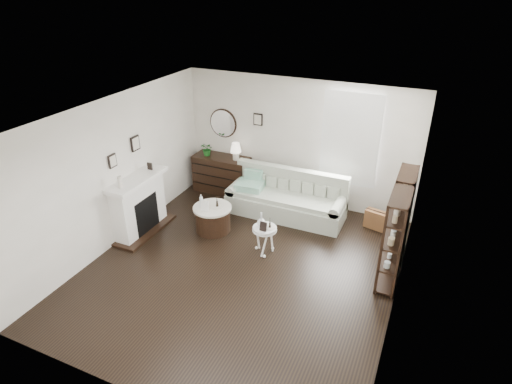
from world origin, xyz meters
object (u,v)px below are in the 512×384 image
at_px(sofa, 287,201).
at_px(drum_table, 213,218).
at_px(pedestal_table, 265,230).
at_px(dresser, 222,174).

bearing_deg(sofa, drum_table, -132.70).
bearing_deg(pedestal_table, drum_table, 166.77).
bearing_deg(sofa, pedestal_table, -85.17).
height_order(sofa, pedestal_table, sofa).
bearing_deg(drum_table, pedestal_table, -13.23).
bearing_deg(dresser, drum_table, -68.15).
height_order(drum_table, pedestal_table, pedestal_table).
distance_m(sofa, pedestal_table, 1.49).
distance_m(drum_table, pedestal_table, 1.27).
distance_m(dresser, drum_table, 1.71).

